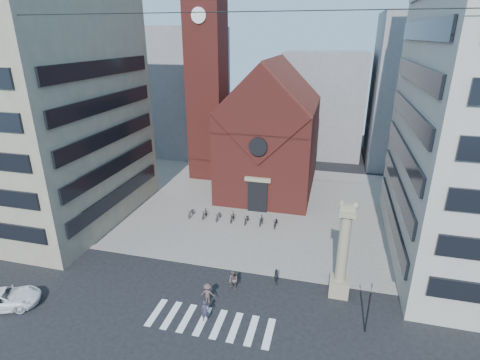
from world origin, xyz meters
name	(u,v)px	position (x,y,z in m)	size (l,w,h in m)	color
ground	(216,297)	(0.00, 0.00, 0.00)	(120.00, 120.00, 0.00)	black
piazza	(261,204)	(0.00, 19.00, 0.03)	(46.00, 30.00, 0.05)	gray
zebra_crossing	(210,322)	(0.55, -3.00, 0.01)	(10.20, 3.20, 0.01)	white
church	(271,134)	(0.00, 25.04, 7.98)	(12.00, 16.65, 18.00)	maroon
campanile	(207,72)	(-10.00, 28.00, 15.74)	(5.50, 5.50, 31.20)	maroon
building_left	(35,109)	(-24.00, 10.00, 13.00)	(18.00, 20.00, 26.00)	#9D9379
bg_block_left	(178,91)	(-20.00, 40.00, 11.00)	(16.00, 14.00, 22.00)	gray
bg_block_mid	(323,104)	(6.00, 45.00, 9.00)	(14.00, 12.00, 18.00)	gray
bg_block_right	(425,92)	(22.00, 42.00, 12.00)	(16.00, 14.00, 24.00)	gray
lion_column	(342,259)	(10.01, 3.00, 3.46)	(1.63, 1.60, 8.68)	gray
traffic_light	(369,307)	(12.00, -1.00, 2.29)	(0.13, 0.16, 4.30)	black
white_car	(3,299)	(-16.23, -5.44, 0.76)	(2.53, 5.48, 1.52)	white
pedestrian_0	(205,311)	(0.10, -2.86, 0.90)	(0.65, 0.43, 1.79)	#2E2B3C
pedestrian_1	(233,280)	(1.18, 1.34, 0.91)	(0.88, 0.69, 1.81)	#5E4E4B
pedestrian_2	(276,277)	(4.64, 3.00, 0.76)	(0.89, 0.37, 1.52)	#282830
pedestrian_3	(208,293)	(-0.39, -0.83, 0.90)	(1.17, 0.67, 1.81)	#503935
scooter_0	(191,213)	(-7.44, 13.47, 0.55)	(0.67, 1.92, 1.01)	black
scooter_1	(205,214)	(-5.72, 13.47, 0.61)	(0.53, 1.86, 1.12)	black
scooter_2	(218,216)	(-4.00, 13.47, 0.55)	(0.67, 1.92, 1.01)	black
scooter_3	(232,217)	(-2.28, 13.47, 0.61)	(0.53, 1.86, 1.12)	black
scooter_4	(247,219)	(-0.56, 13.47, 0.55)	(0.67, 1.92, 1.01)	black
scooter_5	(261,220)	(1.16, 13.47, 0.61)	(0.53, 1.86, 1.12)	black
scooter_6	(276,223)	(2.88, 13.47, 0.55)	(0.67, 1.92, 1.01)	black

